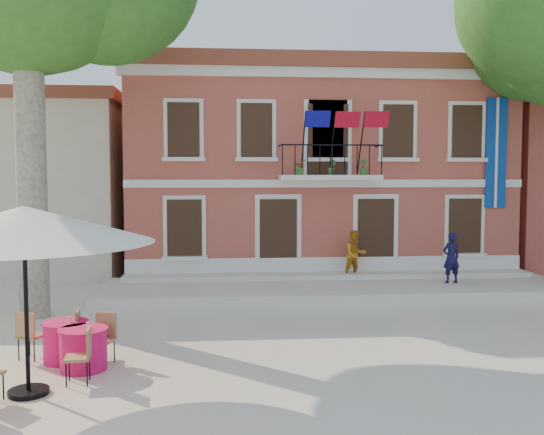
{
  "coord_description": "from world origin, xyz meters",
  "views": [
    {
      "loc": [
        -1.41,
        -13.39,
        3.57
      ],
      "look_at": [
        -0.01,
        3.5,
        2.38
      ],
      "focal_mm": 40.0,
      "sensor_mm": 36.0,
      "label": 1
    }
  ],
  "objects_px": {
    "cafe_table_0": "(83,347)",
    "cafe_table_1": "(66,340)",
    "pedestrian_navy": "(451,258)",
    "pedestrian_orange": "(355,254)",
    "patio_umbrella": "(24,225)"
  },
  "relations": [
    {
      "from": "cafe_table_0",
      "to": "cafe_table_1",
      "type": "relative_size",
      "value": 1.0
    },
    {
      "from": "cafe_table_1",
      "to": "pedestrian_navy",
      "type": "bearing_deg",
      "value": 31.21
    },
    {
      "from": "pedestrian_navy",
      "to": "pedestrian_orange",
      "type": "relative_size",
      "value": 1.01
    },
    {
      "from": "patio_umbrella",
      "to": "cafe_table_0",
      "type": "height_order",
      "value": "patio_umbrella"
    },
    {
      "from": "pedestrian_navy",
      "to": "pedestrian_orange",
      "type": "xyz_separation_m",
      "value": [
        -2.71,
        1.12,
        -0.01
      ]
    },
    {
      "from": "pedestrian_orange",
      "to": "cafe_table_0",
      "type": "height_order",
      "value": "pedestrian_orange"
    },
    {
      "from": "pedestrian_orange",
      "to": "cafe_table_1",
      "type": "relative_size",
      "value": 0.78
    },
    {
      "from": "pedestrian_orange",
      "to": "cafe_table_1",
      "type": "bearing_deg",
      "value": -148.45
    },
    {
      "from": "pedestrian_navy",
      "to": "cafe_table_1",
      "type": "relative_size",
      "value": 0.79
    },
    {
      "from": "pedestrian_navy",
      "to": "cafe_table_1",
      "type": "xyz_separation_m",
      "value": [
        -9.92,
        -6.01,
        -0.65
      ]
    },
    {
      "from": "patio_umbrella",
      "to": "cafe_table_1",
      "type": "xyz_separation_m",
      "value": [
        0.17,
        1.74,
        -2.35
      ]
    },
    {
      "from": "pedestrian_navy",
      "to": "pedestrian_orange",
      "type": "height_order",
      "value": "pedestrian_navy"
    },
    {
      "from": "pedestrian_orange",
      "to": "cafe_table_1",
      "type": "distance_m",
      "value": 10.16
    },
    {
      "from": "patio_umbrella",
      "to": "pedestrian_navy",
      "type": "relative_size",
      "value": 2.69
    },
    {
      "from": "pedestrian_navy",
      "to": "cafe_table_0",
      "type": "height_order",
      "value": "pedestrian_navy"
    }
  ]
}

